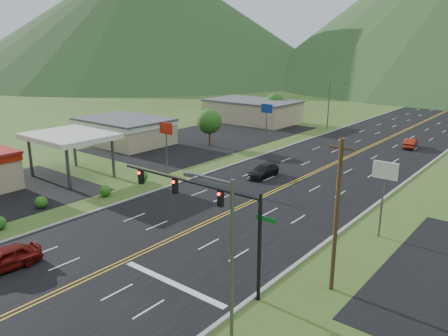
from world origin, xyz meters
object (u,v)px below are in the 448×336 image
Objects in this scene: streetlight_west at (330,102)px; gas_canopy at (70,137)px; car_red_near at (5,259)px; traffic_signal at (208,205)px; car_red_far at (411,143)px; car_dark_mid at (263,171)px; streetlight_east at (227,249)px.

streetlight_west is 49.10m from gas_canopy.
gas_canopy reaches higher than car_red_near.
traffic_signal reaches higher than gas_canopy.
traffic_signal is at bearing 38.92° from car_red_near.
car_red_near reaches higher than car_red_far.
streetlight_west is at bearing 100.77° from car_red_near.
streetlight_west is 34.98m from car_dark_mid.
streetlight_west is at bearing 101.89° from car_dark_mid.
gas_canopy is (-10.32, -48.00, -0.31)m from streetlight_west.
streetlight_east is at bearing -40.39° from traffic_signal.
gas_canopy is 2.06× the size of car_red_near.
gas_canopy is at bearing 164.30° from traffic_signal.
traffic_signal is 15.12m from car_red_near.
car_red_near is 58.30m from car_red_far.
streetlight_west is 0.90× the size of gas_canopy.
traffic_signal is 1.46× the size of streetlight_west.
car_red_near is 30.22m from car_dark_mid.
car_red_near reaches higher than car_dark_mid.
streetlight_east and streetlight_west have the same top height.
streetlight_east is 30.57m from car_dark_mid.
traffic_signal is 29.59m from gas_canopy.
car_dark_mid is at bearing 120.03° from streetlight_east.
traffic_signal reaches higher than car_dark_mid.
car_red_near is at bearing -146.37° from traffic_signal.
car_red_near is at bearing 71.52° from car_red_far.
streetlight_east is 1.80× the size of car_dark_mid.
streetlight_west is 1.80× the size of car_dark_mid.
traffic_signal is 2.62× the size of car_dark_mid.
car_red_near is (16.47, -16.00, -4.04)m from gas_canopy.
streetlight_west is (-22.86, 60.00, 0.00)m from streetlight_east.
car_red_far reaches higher than car_dark_mid.
car_dark_mid is at bearing 92.30° from car_red_near.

